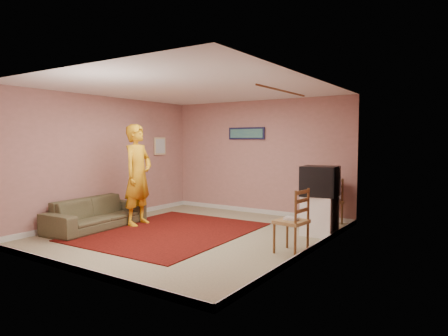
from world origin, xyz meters
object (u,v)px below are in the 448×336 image
Objects in this scene: chair_a at (330,197)px; crt_tv at (320,181)px; person at (138,175)px; tv_cabinet at (320,215)px; chair_b at (291,214)px; sofa at (97,213)px.

crt_tv is at bearing -72.22° from chair_a.
crt_tv is 1.35× the size of chair_a.
chair_a is 0.25× the size of person.
crt_tv reaches higher than tv_cabinet.
chair_a is 2.32m from chair_b.
sofa is at bearing -75.75° from chair_b.
chair_a is at bearing -55.72° from sofa.
person reaches higher than tv_cabinet.
chair_b is 3.39m from person.
chair_b is at bearing -85.96° from sofa.
crt_tv is (-0.01, -0.00, 0.62)m from tv_cabinet.
chair_b is (0.18, -2.31, 0.03)m from chair_a.
crt_tv reaches higher than sofa.
person is at bearing -136.03° from chair_a.
person is (-3.32, -1.16, 0.03)m from crt_tv.
tv_cabinet is 4.18m from sofa.
tv_cabinet is 1.41× the size of chair_a.
sofa is (-3.61, -2.84, -0.27)m from chair_a.
tv_cabinet is at bearing -79.88° from person.
person is at bearing -35.61° from sofa.
tv_cabinet is 0.35× the size of person.
chair_a is 3.87m from person.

